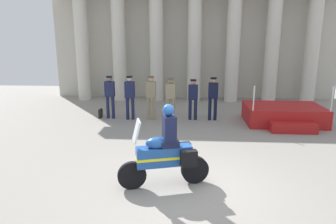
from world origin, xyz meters
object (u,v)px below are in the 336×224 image
object	(u,v)px
officer_in_row_2	(151,94)
officer_in_row_3	(171,95)
officer_in_row_5	(213,95)
officer_in_row_0	(110,94)
officer_in_row_1	(130,94)
officer_in_row_4	(193,96)
reviewing_stand	(284,115)
briefcase_on_ground	(101,113)
motorcycle_with_rider	(167,153)

from	to	relation	value
officer_in_row_2	officer_in_row_3	distance (m)	0.78
officer_in_row_5	officer_in_row_2	bearing A→B (deg)	2.87
officer_in_row_0	officer_in_row_1	size ratio (longest dim) A/B	0.99
officer_in_row_3	officer_in_row_5	distance (m)	1.69
officer_in_row_2	officer_in_row_4	size ratio (longest dim) A/B	1.07
officer_in_row_2	reviewing_stand	bearing A→B (deg)	178.65
officer_in_row_4	briefcase_on_ground	size ratio (longest dim) A/B	4.57
officer_in_row_1	officer_in_row_3	xyz separation A→B (m)	(1.64, 0.09, -0.05)
officer_in_row_2	motorcycle_with_rider	distance (m)	5.78
reviewing_stand	officer_in_row_0	distance (m)	6.93
officer_in_row_0	officer_in_row_4	world-z (taller)	officer_in_row_0
officer_in_row_5	motorcycle_with_rider	bearing A→B (deg)	77.54
reviewing_stand	officer_in_row_5	distance (m)	2.83
officer_in_row_1	officer_in_row_3	world-z (taller)	officer_in_row_1
reviewing_stand	briefcase_on_ground	size ratio (longest dim) A/B	8.02
officer_in_row_4	officer_in_row_0	bearing A→B (deg)	1.71
officer_in_row_2	officer_in_row_4	xyz separation A→B (m)	(1.68, 0.07, -0.08)
officer_in_row_3	officer_in_row_4	bearing A→B (deg)	-177.23
officer_in_row_3	officer_in_row_1	bearing A→B (deg)	4.78
reviewing_stand	officer_in_row_3	bearing A→B (deg)	175.91
officer_in_row_1	officer_in_row_4	xyz separation A→B (m)	(2.53, 0.11, -0.07)
officer_in_row_3	reviewing_stand	bearing A→B (deg)	177.51
officer_in_row_2	officer_in_row_4	world-z (taller)	officer_in_row_2
officer_in_row_2	motorcycle_with_rider	xyz separation A→B (m)	(1.03, -5.69, -0.25)
officer_in_row_0	motorcycle_with_rider	xyz separation A→B (m)	(2.73, -5.75, -0.24)
officer_in_row_0	officer_in_row_4	size ratio (longest dim) A/B	1.06
briefcase_on_ground	officer_in_row_1	bearing A→B (deg)	-7.63
officer_in_row_2	officer_in_row_3	world-z (taller)	officer_in_row_2
officer_in_row_1	officer_in_row_3	size ratio (longest dim) A/B	1.05
officer_in_row_0	officer_in_row_1	bearing A→B (deg)	174.61
reviewing_stand	motorcycle_with_rider	world-z (taller)	motorcycle_with_rider
officer_in_row_0	officer_in_row_5	size ratio (longest dim) A/B	1.01
officer_in_row_4	officer_in_row_3	bearing A→B (deg)	2.77
motorcycle_with_rider	officer_in_row_3	bearing A→B (deg)	-103.39
motorcycle_with_rider	officer_in_row_1	bearing A→B (deg)	-87.40
officer_in_row_5	briefcase_on_ground	world-z (taller)	officer_in_row_5
reviewing_stand	officer_in_row_4	distance (m)	3.59
officer_in_row_0	briefcase_on_ground	bearing A→B (deg)	-7.21
officer_in_row_0	officer_in_row_5	xyz separation A→B (m)	(4.16, -0.01, -0.01)
officer_in_row_2	officer_in_row_5	size ratio (longest dim) A/B	1.02
officer_in_row_3	officer_in_row_5	world-z (taller)	officer_in_row_5
officer_in_row_1	officer_in_row_0	bearing A→B (deg)	-5.39
officer_in_row_3	officer_in_row_4	world-z (taller)	officer_in_row_3
officer_in_row_1	officer_in_row_5	distance (m)	3.33
officer_in_row_1	officer_in_row_5	world-z (taller)	officer_in_row_1
officer_in_row_5	briefcase_on_ground	xyz separation A→B (m)	(-4.61, 0.08, -0.84)
reviewing_stand	officer_in_row_1	size ratio (longest dim) A/B	1.63
officer_in_row_1	briefcase_on_ground	distance (m)	1.56
officer_in_row_4	briefcase_on_ground	distance (m)	3.90
officer_in_row_0	motorcycle_with_rider	distance (m)	6.36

